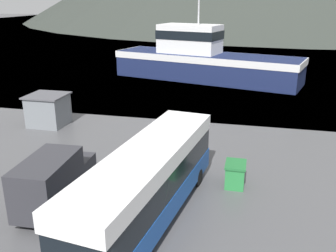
% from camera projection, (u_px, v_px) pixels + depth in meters
% --- Properties ---
extents(water_surface, '(240.00, 240.00, 0.00)m').
position_uv_depth(water_surface, '(250.00, 24.00, 140.12)').
color(water_surface, '#475B6B').
rests_on(water_surface, ground).
extents(tour_bus, '(3.96, 11.59, 3.43)m').
position_uv_depth(tour_bus, '(148.00, 181.00, 16.15)').
color(tour_bus, '#194799').
rests_on(tour_bus, ground).
extents(delivery_van, '(2.18, 5.43, 2.62)m').
position_uv_depth(delivery_van, '(54.00, 180.00, 17.48)').
color(delivery_van, '#2D2D33').
rests_on(delivery_van, ground).
extents(fishing_boat, '(23.03, 11.18, 12.99)m').
position_uv_depth(fishing_boat, '(203.00, 59.00, 44.72)').
color(fishing_boat, '#19234C').
rests_on(fishing_boat, water_surface).
extents(storage_bin, '(1.07, 1.39, 1.29)m').
position_uv_depth(storage_bin, '(235.00, 174.00, 19.62)').
color(storage_bin, '#287F3D').
rests_on(storage_bin, ground).
extents(dock_kiosk, '(2.89, 2.76, 2.42)m').
position_uv_depth(dock_kiosk, '(48.00, 110.00, 28.88)').
color(dock_kiosk, slate).
rests_on(dock_kiosk, ground).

